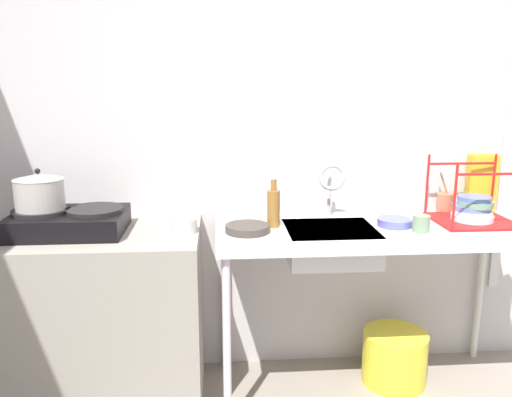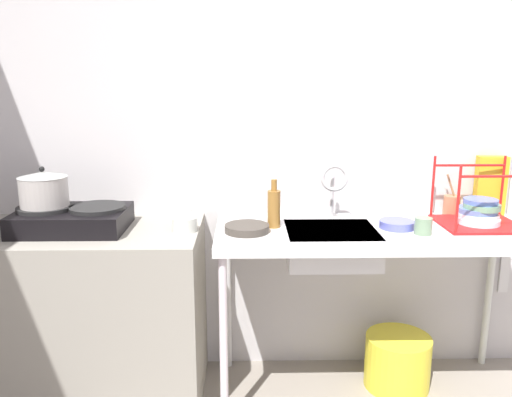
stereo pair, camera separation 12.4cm
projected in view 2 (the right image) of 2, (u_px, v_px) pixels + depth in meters
name	position (u px, v px, depth m)	size (l,w,h in m)	color
wall_back	(421.00, 116.00, 2.58)	(5.51, 0.10, 2.65)	beige
counter_concrete	(79.00, 315.00, 2.41)	(1.16, 0.59, 0.84)	gray
counter_sink	(374.00, 242.00, 2.36)	(1.46, 0.59, 0.84)	silver
stove	(72.00, 218.00, 2.30)	(0.48, 0.35, 0.11)	black
pot_on_left_burner	(44.00, 189.00, 2.27)	(0.21, 0.21, 0.18)	#A6A09B
percolator	(184.00, 215.00, 2.28)	(0.11, 0.11, 0.15)	beige
sink_basin	(331.00, 245.00, 2.34)	(0.41, 0.37, 0.15)	silver
faucet	(334.00, 182.00, 2.44)	(0.13, 0.08, 0.27)	silver
frying_pan	(247.00, 228.00, 2.28)	(0.20, 0.20, 0.03)	#3D3730
dish_rack	(479.00, 214.00, 2.38)	(0.36, 0.32, 0.31)	red
cup_by_rack	(423.00, 226.00, 2.24)	(0.08, 0.08, 0.07)	slate
small_bowl_on_drainboard	(397.00, 224.00, 2.34)	(0.16, 0.16, 0.04)	#585FB7
bottle_by_sink	(274.00, 208.00, 2.34)	(0.06, 0.06, 0.22)	olive
cereal_box	(490.00, 186.00, 2.56)	(0.14, 0.06, 0.30)	gold
utensil_jar	(452.00, 205.00, 2.57)	(0.08, 0.08, 0.21)	#A06747
bucket_on_floor	(397.00, 361.00, 2.55)	(0.32, 0.32, 0.26)	yellow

